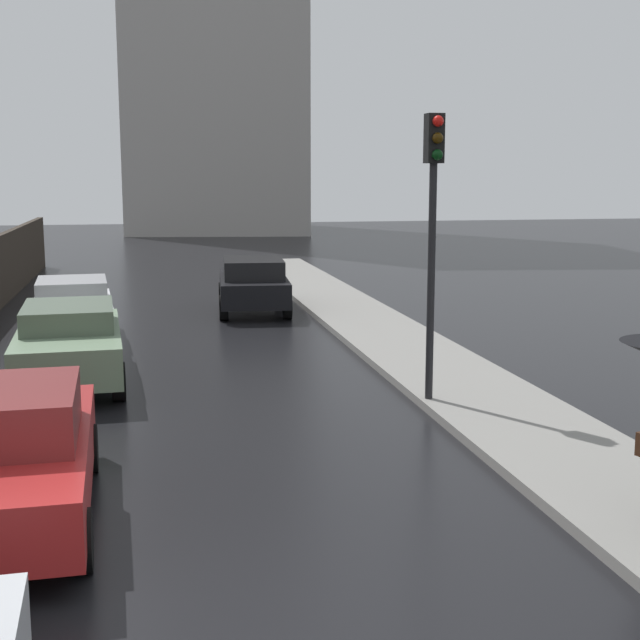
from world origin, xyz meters
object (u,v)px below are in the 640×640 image
object	(u,v)px
car_black_near_kerb	(253,284)
car_white_far_lane	(73,311)
car_green_mid_road	(69,342)
car_red_behind_camera	(2,455)
traffic_light	(433,205)

from	to	relation	value
car_black_near_kerb	car_white_far_lane	distance (m)	5.77
car_green_mid_road	car_white_far_lane	bearing A→B (deg)	-89.36
car_white_far_lane	car_black_near_kerb	bearing A→B (deg)	-143.83
car_green_mid_road	car_red_behind_camera	size ratio (longest dim) A/B	0.99
car_green_mid_road	traffic_light	world-z (taller)	traffic_light
car_green_mid_road	car_red_behind_camera	distance (m)	6.41
car_black_near_kerb	car_green_mid_road	xyz separation A→B (m)	(-4.21, -7.50, -0.02)
car_green_mid_road	car_red_behind_camera	world-z (taller)	car_red_behind_camera
car_green_mid_road	car_red_behind_camera	xyz separation A→B (m)	(-0.19, -6.41, 0.00)
car_black_near_kerb	traffic_light	distance (m)	10.70
car_green_mid_road	traffic_light	distance (m)	6.88
car_black_near_kerb	car_red_behind_camera	size ratio (longest dim) A/B	0.94
car_red_behind_camera	car_white_far_lane	distance (m)	10.22
car_red_behind_camera	car_black_near_kerb	bearing A→B (deg)	-109.35
car_red_behind_camera	traffic_light	world-z (taller)	traffic_light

